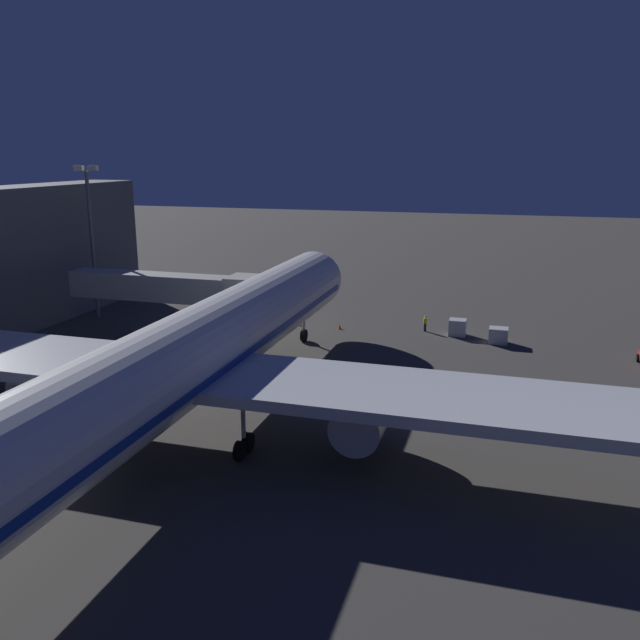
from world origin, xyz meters
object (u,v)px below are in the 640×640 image
(baggage_container_near_belt, at_px, (498,336))
(baggage_container_spare, at_px, (457,327))
(traffic_cone_nose_port, at_px, (340,326))
(ground_crew_by_belt_loader, at_px, (425,323))
(jet_bridge, at_px, (180,289))
(apron_floodlight_mast, at_px, (91,230))
(airliner_at_gate, at_px, (174,368))
(traffic_cone_nose_starboard, at_px, (300,323))

(baggage_container_near_belt, relative_size, baggage_container_spare, 1.06)
(baggage_container_spare, distance_m, traffic_cone_nose_port, 12.24)
(traffic_cone_nose_port, bearing_deg, baggage_container_spare, -175.13)
(baggage_container_near_belt, height_order, ground_crew_by_belt_loader, ground_crew_by_belt_loader)
(jet_bridge, bearing_deg, traffic_cone_nose_port, -142.18)
(baggage_container_near_belt, xyz_separation_m, ground_crew_by_belt_loader, (7.47, -2.41, 0.15))
(apron_floodlight_mast, relative_size, baggage_container_spare, 9.91)
(jet_bridge, height_order, apron_floodlight_mast, apron_floodlight_mast)
(airliner_at_gate, xyz_separation_m, traffic_cone_nose_port, (-2.20, -31.12, -5.19))
(airliner_at_gate, height_order, apron_floodlight_mast, airliner_at_gate)
(airliner_at_gate, distance_m, jet_bridge, 23.63)
(airliner_at_gate, relative_size, apron_floodlight_mast, 3.86)
(baggage_container_near_belt, bearing_deg, airliner_at_gate, 58.69)
(jet_bridge, bearing_deg, baggage_container_near_belt, -162.26)
(apron_floodlight_mast, bearing_deg, jet_bridge, 153.24)
(jet_bridge, bearing_deg, airliner_at_gate, 117.30)
(ground_crew_by_belt_loader, bearing_deg, airliner_at_gate, 71.44)
(baggage_container_spare, xyz_separation_m, traffic_cone_nose_port, (12.19, 1.04, -0.56))
(baggage_container_near_belt, xyz_separation_m, traffic_cone_nose_starboard, (20.68, -0.74, -0.50))
(airliner_at_gate, relative_size, jet_bridge, 3.26)
(ground_crew_by_belt_loader, bearing_deg, baggage_container_spare, 169.29)
(airliner_at_gate, height_order, baggage_container_spare, airliner_at_gate)
(airliner_at_gate, xyz_separation_m, baggage_container_spare, (-14.39, -32.16, -4.63))
(jet_bridge, relative_size, ground_crew_by_belt_loader, 11.85)
(jet_bridge, height_order, baggage_container_spare, jet_bridge)
(apron_floodlight_mast, height_order, traffic_cone_nose_starboard, apron_floodlight_mast)
(apron_floodlight_mast, bearing_deg, baggage_container_near_belt, -177.41)
(airliner_at_gate, relative_size, baggage_container_near_belt, 36.01)
(airliner_at_gate, distance_m, ground_crew_by_belt_loader, 34.89)
(traffic_cone_nose_port, bearing_deg, baggage_container_near_belt, 177.40)
(jet_bridge, xyz_separation_m, traffic_cone_nose_port, (-13.04, -10.12, -5.33))
(apron_floodlight_mast, xyz_separation_m, ground_crew_by_belt_loader, (-36.51, -4.40, -8.91))
(jet_bridge, distance_m, traffic_cone_nose_starboard, 14.33)
(baggage_container_near_belt, relative_size, ground_crew_by_belt_loader, 1.07)
(ground_crew_by_belt_loader, relative_size, traffic_cone_nose_port, 3.06)
(baggage_container_spare, xyz_separation_m, ground_crew_by_belt_loader, (3.37, -0.64, 0.09))
(baggage_container_spare, distance_m, ground_crew_by_belt_loader, 3.43)
(airliner_at_gate, xyz_separation_m, baggage_container_near_belt, (-18.48, -30.38, -4.69))
(airliner_at_gate, xyz_separation_m, jet_bridge, (10.84, -21.00, 0.14))
(traffic_cone_nose_starboard, bearing_deg, baggage_container_near_belt, 177.95)
(jet_bridge, relative_size, traffic_cone_nose_starboard, 36.24)
(baggage_container_near_belt, bearing_deg, baggage_container_spare, -23.44)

